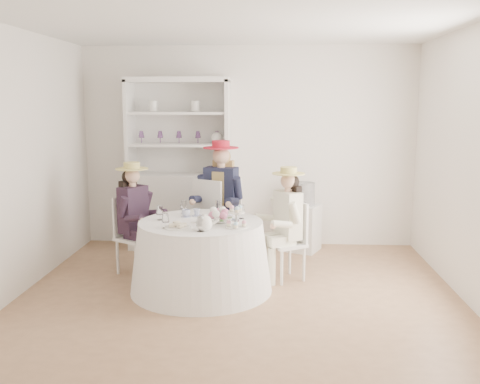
{
  "coord_description": "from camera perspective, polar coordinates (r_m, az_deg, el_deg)",
  "views": [
    {
      "loc": [
        0.31,
        -5.27,
        1.97
      ],
      "look_at": [
        0.0,
        0.1,
        1.05
      ],
      "focal_mm": 40.0,
      "sensor_mm": 36.0,
      "label": 1
    }
  ],
  "objects": [
    {
      "name": "wall_left",
      "position": [
        5.9,
        -22.48,
        2.93
      ],
      "size": [
        0.0,
        4.5,
        4.5
      ],
      "primitive_type": "plane",
      "rotation": [
        1.57,
        0.0,
        1.57
      ],
      "color": "white",
      "rests_on": "ground"
    },
    {
      "name": "ground",
      "position": [
        5.64,
        -0.06,
        -10.75
      ],
      "size": [
        4.5,
        4.5,
        0.0
      ],
      "primitive_type": "plane",
      "color": "#8D6646",
      "rests_on": "ground"
    },
    {
      "name": "guest_left",
      "position": [
        6.2,
        -11.17,
        -2.06
      ],
      "size": [
        0.55,
        0.51,
        1.29
      ],
      "rotation": [
        0.0,
        0.0,
        1.03
      ],
      "color": "silver",
      "rests_on": "ground"
    },
    {
      "name": "hutch",
      "position": [
        7.24,
        -6.38,
        0.4
      ],
      "size": [
        1.39,
        0.62,
        2.27
      ],
      "rotation": [
        0.0,
        0.0,
        0.09
      ],
      "color": "silver",
      "rests_on": "ground"
    },
    {
      "name": "teacup_c",
      "position": [
        5.65,
        -1.27,
        -2.51
      ],
      "size": [
        0.12,
        0.12,
        0.07
      ],
      "primitive_type": "imported",
      "rotation": [
        0.0,
        0.0,
        0.31
      ],
      "color": "white",
      "rests_on": "tea_table"
    },
    {
      "name": "wall_right",
      "position": [
        5.65,
        23.38,
        2.6
      ],
      "size": [
        0.0,
        4.5,
        4.5
      ],
      "primitive_type": "plane",
      "rotation": [
        1.57,
        0.0,
        -1.57
      ],
      "color": "white",
      "rests_on": "ground"
    },
    {
      "name": "guest_mid",
      "position": [
        6.46,
        -2.09,
        -0.29
      ],
      "size": [
        0.57,
        0.61,
        1.5
      ],
      "rotation": [
        0.0,
        0.0,
        -0.26
      ],
      "color": "silver",
      "rests_on": "ground"
    },
    {
      "name": "teacup_b",
      "position": [
        5.8,
        -4.62,
        -2.24
      ],
      "size": [
        0.09,
        0.09,
        0.07
      ],
      "primitive_type": "imported",
      "rotation": [
        0.0,
        0.0,
        -0.25
      ],
      "color": "white",
      "rests_on": "tea_table"
    },
    {
      "name": "side_table",
      "position": [
        7.15,
        6.71,
        -3.8
      ],
      "size": [
        0.52,
        0.52,
        0.62
      ],
      "primitive_type": "cube",
      "rotation": [
        0.0,
        0.0,
        -0.41
      ],
      "color": "silver",
      "rests_on": "ground"
    },
    {
      "name": "table_teapot",
      "position": [
        5.15,
        -3.82,
        -3.34
      ],
      "size": [
        0.23,
        0.16,
        0.17
      ],
      "rotation": [
        0.0,
        0.0,
        0.37
      ],
      "color": "white",
      "rests_on": "tea_table"
    },
    {
      "name": "teacup_a",
      "position": [
        5.76,
        -5.78,
        -2.32
      ],
      "size": [
        0.12,
        0.12,
        0.07
      ],
      "primitive_type": "imported",
      "rotation": [
        0.0,
        0.0,
        -0.29
      ],
      "color": "white",
      "rests_on": "tea_table"
    },
    {
      "name": "sandwich_plate",
      "position": [
        5.29,
        -6.65,
        -3.67
      ],
      "size": [
        0.26,
        0.26,
        0.06
      ],
      "rotation": [
        0.0,
        0.0,
        -0.02
      ],
      "color": "white",
      "rests_on": "tea_table"
    },
    {
      "name": "cupcake_stand",
      "position": [
        5.26,
        -0.4,
        -2.97
      ],
      "size": [
        0.23,
        0.23,
        0.21
      ],
      "rotation": [
        0.0,
        0.0,
        -0.04
      ],
      "color": "white",
      "rests_on": "tea_table"
    },
    {
      "name": "flower_arrangement",
      "position": [
        5.43,
        -2.28,
        -2.33
      ],
      "size": [
        0.21,
        0.21,
        0.08
      ],
      "rotation": [
        0.0,
        0.0,
        0.05
      ],
      "color": "#CA658B",
      "rests_on": "tea_table"
    },
    {
      "name": "spare_chair",
      "position": [
        6.51,
        -2.91,
        -2.81
      ],
      "size": [
        0.58,
        0.58,
        1.04
      ],
      "rotation": [
        0.0,
        0.0,
        2.64
      ],
      "color": "silver",
      "rests_on": "ground"
    },
    {
      "name": "ceiling",
      "position": [
        5.33,
        -0.07,
        17.57
      ],
      "size": [
        4.5,
        4.5,
        0.0
      ],
      "primitive_type": "plane",
      "rotation": [
        3.14,
        0.0,
        0.0
      ],
      "color": "white",
      "rests_on": "wall_back"
    },
    {
      "name": "flower_bowl",
      "position": [
        5.47,
        -1.93,
        -3.02
      ],
      "size": [
        0.26,
        0.26,
        0.05
      ],
      "primitive_type": "imported",
      "rotation": [
        0.0,
        0.0,
        0.22
      ],
      "color": "white",
      "rests_on": "tea_table"
    },
    {
      "name": "stemware_set",
      "position": [
        5.54,
        -4.21,
        -2.39
      ],
      "size": [
        0.93,
        0.93,
        0.15
      ],
      "color": "white",
      "rests_on": "tea_table"
    },
    {
      "name": "wall_back",
      "position": [
        7.31,
        0.87,
        4.83
      ],
      "size": [
        4.5,
        0.0,
        4.5
      ],
      "primitive_type": "plane",
      "rotation": [
        1.57,
        0.0,
        0.0
      ],
      "color": "white",
      "rests_on": "ground"
    },
    {
      "name": "guest_right",
      "position": [
        5.88,
        4.95,
        -2.68
      ],
      "size": [
        0.54,
        0.5,
        1.27
      ],
      "rotation": [
        0.0,
        0.0,
        -1.03
      ],
      "color": "silver",
      "rests_on": "ground"
    },
    {
      "name": "tea_table",
      "position": [
        5.65,
        -4.16,
        -6.82
      ],
      "size": [
        1.49,
        1.49,
        0.74
      ],
      "rotation": [
        0.0,
        0.0,
        -0.09
      ],
      "color": "white",
      "rests_on": "ground"
    },
    {
      "name": "hatbox",
      "position": [
        7.06,
        6.79,
        -0.19
      ],
      "size": [
        0.33,
        0.33,
        0.3
      ],
      "primitive_type": "cylinder",
      "rotation": [
        0.0,
        0.0,
        -0.11
      ],
      "color": "black",
      "rests_on": "side_table"
    },
    {
      "name": "wall_front",
      "position": [
        3.35,
        -2.1,
        -0.99
      ],
      "size": [
        4.5,
        0.0,
        4.5
      ],
      "primitive_type": "plane",
      "rotation": [
        -1.57,
        0.0,
        0.0
      ],
      "color": "white",
      "rests_on": "ground"
    }
  ]
}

